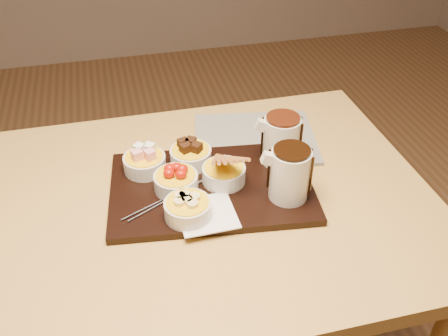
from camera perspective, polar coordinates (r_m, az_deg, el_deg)
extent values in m
cube|color=#BF9547|center=(1.14, -6.14, -4.71)|extent=(1.20, 0.80, 0.04)
cylinder|color=#BF9547|center=(1.76, 10.54, -3.82)|extent=(0.06, 0.06, 0.71)
cube|color=black|center=(1.15, -1.45, -2.25)|extent=(0.49, 0.35, 0.02)
cube|color=white|center=(1.07, -1.98, -5.27)|extent=(0.12, 0.12, 0.00)
cylinder|color=beige|center=(1.19, -9.05, 0.53)|extent=(0.10, 0.10, 0.04)
cylinder|color=beige|center=(1.20, -3.81, 1.34)|extent=(0.10, 0.10, 0.04)
cylinder|color=beige|center=(1.13, -5.50, -1.61)|extent=(0.10, 0.10, 0.04)
cylinder|color=beige|center=(1.14, -0.03, -0.73)|extent=(0.10, 0.10, 0.04)
cylinder|color=beige|center=(1.05, -4.17, -4.73)|extent=(0.10, 0.10, 0.04)
cylinder|color=silver|center=(1.09, 7.52, -0.73)|extent=(0.10, 0.10, 0.12)
cylinder|color=silver|center=(1.19, 6.57, 3.11)|extent=(0.10, 0.10, 0.12)
cube|color=beige|center=(1.32, 3.56, 3.39)|extent=(0.35, 0.30, 0.01)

